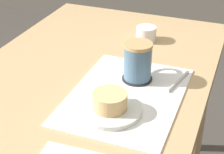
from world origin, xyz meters
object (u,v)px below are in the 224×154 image
(dining_table, at_px, (80,111))
(coffee_mug, at_px, (138,61))
(pastry, at_px, (110,101))
(pastry_plate, at_px, (110,110))
(sugar_bowl, at_px, (146,34))

(dining_table, bearing_deg, coffee_mug, -59.24)
(pastry, height_order, coffee_mug, coffee_mug)
(pastry_plate, bearing_deg, pastry, 0.00)
(pastry, xyz_separation_m, sugar_bowl, (0.45, 0.04, -0.01))
(pastry_plate, bearing_deg, coffee_mug, -4.53)
(pastry_plate, xyz_separation_m, coffee_mug, (0.18, -0.01, 0.05))
(coffee_mug, relative_size, sugar_bowl, 1.60)
(dining_table, distance_m, sugar_bowl, 0.38)
(pastry_plate, distance_m, sugar_bowl, 0.45)
(pastry_plate, distance_m, pastry, 0.03)
(coffee_mug, bearing_deg, sugar_bowl, 11.46)
(dining_table, distance_m, pastry, 0.20)
(pastry_plate, height_order, coffee_mug, coffee_mug)
(sugar_bowl, bearing_deg, pastry, -174.86)
(dining_table, distance_m, pastry_plate, 0.19)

